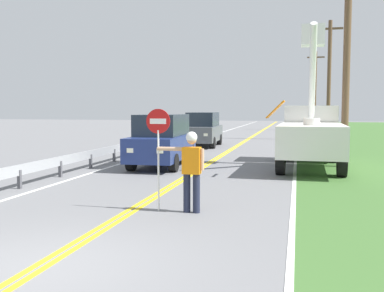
{
  "coord_description": "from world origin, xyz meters",
  "views": [
    {
      "loc": [
        3.67,
        -5.62,
        2.34
      ],
      "look_at": [
        0.55,
        7.44,
        1.2
      ],
      "focal_mm": 41.47,
      "sensor_mm": 36.0,
      "label": 1
    }
  ],
  "objects_px": {
    "oncoming_suv_second": "(203,129)",
    "oncoming_suv_nearest": "(162,140)",
    "flagger_worker": "(191,166)",
    "utility_pole_mid": "(329,78)",
    "stop_sign_paddle": "(158,136)",
    "utility_pole_near": "(347,61)",
    "utility_pole_far": "(315,89)",
    "utility_bucket_truck": "(311,131)"
  },
  "relations": [
    {
      "from": "oncoming_suv_second",
      "to": "oncoming_suv_nearest",
      "type": "bearing_deg",
      "value": -87.63
    },
    {
      "from": "oncoming_suv_nearest",
      "to": "flagger_worker",
      "type": "bearing_deg",
      "value": -68.13
    },
    {
      "from": "flagger_worker",
      "to": "oncoming_suv_nearest",
      "type": "xyz_separation_m",
      "value": [
        -3.0,
        7.48,
        0.01
      ]
    },
    {
      "from": "oncoming_suv_nearest",
      "to": "utility_pole_mid",
      "type": "height_order",
      "value": "utility_pole_mid"
    },
    {
      "from": "stop_sign_paddle",
      "to": "oncoming_suv_nearest",
      "type": "bearing_deg",
      "value": 106.63
    },
    {
      "from": "flagger_worker",
      "to": "utility_pole_mid",
      "type": "height_order",
      "value": "utility_pole_mid"
    },
    {
      "from": "utility_pole_near",
      "to": "oncoming_suv_nearest",
      "type": "bearing_deg",
      "value": -167.12
    },
    {
      "from": "stop_sign_paddle",
      "to": "utility_pole_far",
      "type": "distance_m",
      "value": 40.33
    },
    {
      "from": "utility_bucket_truck",
      "to": "flagger_worker",
      "type": "bearing_deg",
      "value": -107.74
    },
    {
      "from": "oncoming_suv_nearest",
      "to": "utility_pole_near",
      "type": "bearing_deg",
      "value": 12.88
    },
    {
      "from": "flagger_worker",
      "to": "utility_pole_mid",
      "type": "bearing_deg",
      "value": 79.75
    },
    {
      "from": "stop_sign_paddle",
      "to": "utility_pole_near",
      "type": "relative_size",
      "value": 0.29
    },
    {
      "from": "stop_sign_paddle",
      "to": "utility_bucket_truck",
      "type": "xyz_separation_m",
      "value": [
        3.59,
        8.81,
        -0.29
      ]
    },
    {
      "from": "utility_pole_mid",
      "to": "utility_pole_far",
      "type": "relative_size",
      "value": 1.04
    },
    {
      "from": "stop_sign_paddle",
      "to": "oncoming_suv_nearest",
      "type": "distance_m",
      "value": 7.82
    },
    {
      "from": "stop_sign_paddle",
      "to": "utility_pole_mid",
      "type": "height_order",
      "value": "utility_pole_mid"
    },
    {
      "from": "utility_bucket_truck",
      "to": "utility_pole_mid",
      "type": "xyz_separation_m",
      "value": [
        1.66,
        15.95,
        3.14
      ]
    },
    {
      "from": "utility_pole_near",
      "to": "utility_bucket_truck",
      "type": "bearing_deg",
      "value": -167.37
    },
    {
      "from": "oncoming_suv_nearest",
      "to": "oncoming_suv_second",
      "type": "distance_m",
      "value": 9.82
    },
    {
      "from": "flagger_worker",
      "to": "utility_bucket_truck",
      "type": "height_order",
      "value": "utility_bucket_truck"
    },
    {
      "from": "utility_bucket_truck",
      "to": "oncoming_suv_nearest",
      "type": "relative_size",
      "value": 1.47
    },
    {
      "from": "flagger_worker",
      "to": "stop_sign_paddle",
      "type": "xyz_separation_m",
      "value": [
        -0.77,
        0.01,
        0.66
      ]
    },
    {
      "from": "utility_bucket_truck",
      "to": "utility_pole_far",
      "type": "bearing_deg",
      "value": 87.75
    },
    {
      "from": "utility_bucket_truck",
      "to": "utility_pole_near",
      "type": "relative_size",
      "value": 0.85
    },
    {
      "from": "utility_pole_mid",
      "to": "oncoming_suv_nearest",
      "type": "bearing_deg",
      "value": -113.4
    },
    {
      "from": "utility_pole_mid",
      "to": "utility_pole_far",
      "type": "height_order",
      "value": "utility_pole_mid"
    },
    {
      "from": "utility_bucket_truck",
      "to": "oncoming_suv_second",
      "type": "bearing_deg",
      "value": 126.3
    },
    {
      "from": "flagger_worker",
      "to": "utility_pole_mid",
      "type": "relative_size",
      "value": 0.21
    },
    {
      "from": "utility_bucket_truck",
      "to": "utility_pole_near",
      "type": "distance_m",
      "value": 3.1
    },
    {
      "from": "utility_pole_mid",
      "to": "flagger_worker",
      "type": "bearing_deg",
      "value": -100.25
    },
    {
      "from": "utility_bucket_truck",
      "to": "utility_pole_mid",
      "type": "bearing_deg",
      "value": 84.06
    },
    {
      "from": "flagger_worker",
      "to": "utility_pole_far",
      "type": "xyz_separation_m",
      "value": [
        4.04,
        39.96,
        3.33
      ]
    },
    {
      "from": "flagger_worker",
      "to": "oncoming_suv_nearest",
      "type": "bearing_deg",
      "value": 111.87
    },
    {
      "from": "utility_bucket_truck",
      "to": "oncoming_suv_second",
      "type": "distance_m",
      "value": 10.52
    },
    {
      "from": "utility_pole_near",
      "to": "oncoming_suv_second",
      "type": "bearing_deg",
      "value": 132.66
    },
    {
      "from": "utility_pole_near",
      "to": "utility_pole_far",
      "type": "bearing_deg",
      "value": 90.17
    },
    {
      "from": "stop_sign_paddle",
      "to": "utility_pole_near",
      "type": "height_order",
      "value": "utility_pole_near"
    },
    {
      "from": "oncoming_suv_nearest",
      "to": "utility_pole_near",
      "type": "relative_size",
      "value": 0.58
    },
    {
      "from": "utility_bucket_truck",
      "to": "oncoming_suv_nearest",
      "type": "distance_m",
      "value": 5.98
    },
    {
      "from": "oncoming_suv_nearest",
      "to": "oncoming_suv_second",
      "type": "relative_size",
      "value": 1.0
    },
    {
      "from": "utility_pole_mid",
      "to": "oncoming_suv_second",
      "type": "bearing_deg",
      "value": -136.53
    },
    {
      "from": "stop_sign_paddle",
      "to": "utility_pole_mid",
      "type": "xyz_separation_m",
      "value": [
        5.25,
        24.76,
        2.85
      ]
    }
  ]
}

